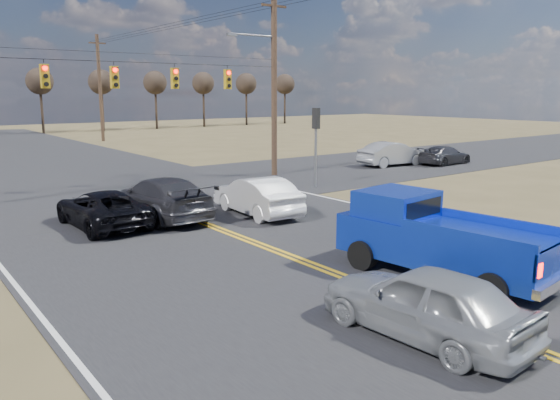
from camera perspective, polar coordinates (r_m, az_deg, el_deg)
ground at (r=12.33m, az=16.00°, el=-11.29°), size 160.00×160.00×0.00m
road_main at (r=19.66m, az=-7.87°, el=-2.54°), size 14.00×120.00×0.02m
road_cross at (r=26.80m, az=-16.27°, el=0.78°), size 120.00×12.00×0.02m
signal_gantry at (r=26.38m, az=-15.68°, el=11.72°), size 19.60×4.83×10.00m
utility_poles at (r=25.47m, az=-16.10°, el=12.10°), size 19.60×58.32×10.00m
treeline at (r=34.95m, az=-22.19°, el=12.13°), size 87.00×117.80×7.40m
pickup_truck at (r=14.39m, az=16.06°, el=-3.84°), size 2.67×5.68×2.06m
silver_suv at (r=10.87m, az=14.95°, el=-10.25°), size 1.98×4.32×1.44m
black_suv at (r=20.00m, az=-18.08°, el=-0.86°), size 2.23×4.69×1.29m
white_car_queue at (r=20.92m, az=-2.43°, el=0.43°), size 1.86×4.54×1.46m
dgrey_car_queue at (r=20.78m, az=-12.38°, el=0.22°), size 2.34×5.39×1.54m
cross_car_east_near at (r=35.79m, az=11.68°, el=4.73°), size 2.10×4.78×1.53m
cross_car_east_far at (r=37.32m, az=16.84°, el=4.50°), size 1.83×4.21×1.21m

